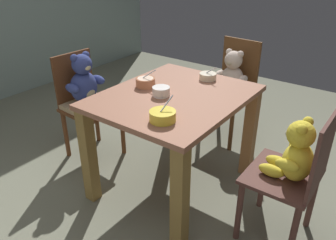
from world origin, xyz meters
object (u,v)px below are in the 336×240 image
porridge_bowl_terracotta_far_center (145,82)px  dining_table (174,115)px  teddy_chair_far_center (86,92)px  porridge_bowl_cream_near_right (208,76)px  teddy_chair_near_right (231,80)px  porridge_bowl_white_center (161,91)px  teddy_chair_near_front (294,163)px  porridge_bowl_yellow_near_left (163,116)px

porridge_bowl_terracotta_far_center → dining_table: bearing=-89.4°
teddy_chair_far_center → porridge_bowl_cream_near_right: 0.96m
teddy_chair_near_right → porridge_bowl_terracotta_far_center: teddy_chair_near_right is taller
dining_table → teddy_chair_far_center: teddy_chair_far_center is taller
porridge_bowl_cream_near_right → porridge_bowl_white_center: 0.45m
teddy_chair_far_center → porridge_bowl_white_center: bearing=2.1°
teddy_chair_near_front → porridge_bowl_terracotta_far_center: size_ratio=6.16×
teddy_chair_far_center → dining_table: bearing=6.9°
porridge_bowl_cream_near_right → porridge_bowl_terracotta_far_center: (-0.37, 0.27, 0.01)m
teddy_chair_far_center → porridge_bowl_terracotta_far_center: teddy_chair_far_center is taller
dining_table → teddy_chair_far_center: (-0.05, 0.81, -0.01)m
teddy_chair_near_right → porridge_bowl_white_center: 1.00m
teddy_chair_near_right → porridge_bowl_white_center: size_ratio=7.71×
dining_table → teddy_chair_near_right: 0.91m
porridge_bowl_yellow_near_left → porridge_bowl_white_center: (0.27, 0.22, -0.00)m
dining_table → porridge_bowl_yellow_near_left: 0.42m
dining_table → porridge_bowl_white_center: size_ratio=9.00×
teddy_chair_near_right → teddy_chair_far_center: bearing=-34.5°
teddy_chair_near_front → porridge_bowl_yellow_near_left: size_ratio=5.36×
porridge_bowl_cream_near_right → teddy_chair_far_center: bearing=116.8°
dining_table → porridge_bowl_yellow_near_left: size_ratio=6.50×
teddy_chair_near_right → porridge_bowl_cream_near_right: size_ratio=6.71×
teddy_chair_near_right → teddy_chair_near_front: size_ratio=1.04×
teddy_chair_far_center → porridge_bowl_cream_near_right: bearing=29.9°
dining_table → teddy_chair_near_right: bearing=2.0°
teddy_chair_near_right → porridge_bowl_white_center: teddy_chair_near_right is taller
dining_table → porridge_bowl_terracotta_far_center: porridge_bowl_terracotta_far_center is taller
porridge_bowl_terracotta_far_center → porridge_bowl_yellow_near_left: bearing=-129.9°
teddy_chair_near_front → porridge_bowl_terracotta_far_center: porridge_bowl_terracotta_far_center is taller
dining_table → teddy_chair_near_front: (-0.02, -0.81, -0.04)m
dining_table → porridge_bowl_cream_near_right: bearing=-5.0°
porridge_bowl_yellow_near_left → porridge_bowl_terracotta_far_center: bearing=50.1°
teddy_chair_near_right → porridge_bowl_yellow_near_left: 1.28m
dining_table → teddy_chair_near_right: teddy_chair_near_right is taller
teddy_chair_near_right → teddy_chair_near_front: bearing=46.7°
dining_table → porridge_bowl_white_center: porridge_bowl_white_center is taller
teddy_chair_near_front → teddy_chair_far_center: bearing=1.1°
dining_table → porridge_bowl_white_center: bearing=139.3°
porridge_bowl_cream_near_right → teddy_chair_near_right: bearing=6.8°
teddy_chair_far_center → teddy_chair_near_front: bearing=4.2°
teddy_chair_near_front → porridge_bowl_yellow_near_left: (-0.32, 0.65, 0.22)m
porridge_bowl_cream_near_right → porridge_bowl_white_center: size_ratio=1.15×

